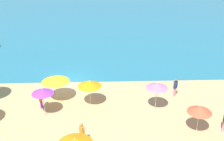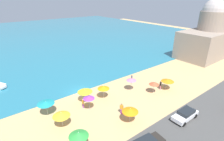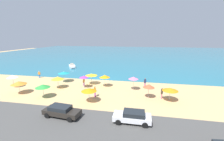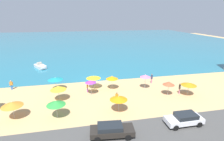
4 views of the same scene
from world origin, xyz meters
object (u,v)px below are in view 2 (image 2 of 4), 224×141
(beach_umbrella_8, at_px, (85,91))
(harbor_fortress, at_px, (207,36))
(beach_umbrella_7, at_px, (154,83))
(bather_2, at_px, (132,79))
(beach_umbrella_0, at_px, (103,87))
(beach_umbrella_3, at_px, (79,134))
(beach_umbrella_1, at_px, (131,79))
(bather_4, at_px, (122,108))
(beach_umbrella_2, at_px, (89,97))
(beach_umbrella_6, at_px, (46,102))
(bather_3, at_px, (83,103))
(beach_umbrella_9, at_px, (61,114))
(beach_umbrella_4, at_px, (130,110))
(parked_car_0, at_px, (185,114))
(beach_umbrella_10, at_px, (168,80))
(bather_1, at_px, (161,85))

(beach_umbrella_8, bearing_deg, harbor_fortress, -0.09)
(beach_umbrella_7, bearing_deg, bather_2, 94.40)
(beach_umbrella_0, xyz_separation_m, beach_umbrella_3, (-8.34, -7.11, -0.12))
(beach_umbrella_1, relative_size, bather_4, 1.44)
(beach_umbrella_2, distance_m, beach_umbrella_6, 6.20)
(bather_3, bearing_deg, bather_2, 7.32)
(beach_umbrella_9, xyz_separation_m, bather_2, (16.17, 3.68, -0.99))
(beach_umbrella_1, bearing_deg, beach_umbrella_9, -173.72)
(beach_umbrella_2, distance_m, beach_umbrella_4, 6.60)
(bather_2, height_order, parked_car_0, bather_2)
(beach_umbrella_6, relative_size, beach_umbrella_9, 1.06)
(beach_umbrella_8, xyz_separation_m, beach_umbrella_10, (14.19, -5.66, -0.14))
(beach_umbrella_3, height_order, parked_car_0, beach_umbrella_3)
(beach_umbrella_2, bearing_deg, beach_umbrella_0, 21.20)
(beach_umbrella_1, xyz_separation_m, beach_umbrella_6, (-14.77, 2.27, -0.19))
(bather_4, bearing_deg, beach_umbrella_8, 113.15)
(beach_umbrella_6, xyz_separation_m, bather_1, (19.36, -5.36, -1.09))
(beach_umbrella_7, height_order, bather_3, beach_umbrella_7)
(bather_2, xyz_separation_m, harbor_fortress, (28.00, -0.30, 5.04))
(beach_umbrella_1, distance_m, bather_1, 5.68)
(bather_2, height_order, bather_3, bather_2)
(beach_umbrella_7, xyz_separation_m, bather_4, (-8.48, -1.10, -1.01))
(beach_umbrella_6, height_order, bather_2, beach_umbrella_6)
(beach_umbrella_10, bearing_deg, beach_umbrella_6, 163.55)
(bather_1, distance_m, parked_car_0, 8.65)
(beach_umbrella_3, bearing_deg, parked_car_0, -17.51)
(beach_umbrella_9, bearing_deg, bather_3, 26.59)
(harbor_fortress, bearing_deg, beach_umbrella_7, -169.74)
(beach_umbrella_0, xyz_separation_m, parked_car_0, (6.01, -11.64, -1.30))
(beach_umbrella_3, bearing_deg, beach_umbrella_4, -1.25)
(bather_1, distance_m, bather_3, 14.77)
(beach_umbrella_0, bearing_deg, bather_2, 8.84)
(beach_umbrella_8, bearing_deg, beach_umbrella_4, -73.91)
(bather_1, height_order, harbor_fortress, harbor_fortress)
(bather_3, height_order, parked_car_0, bather_3)
(bather_4, bearing_deg, bather_3, 127.87)
(bather_2, xyz_separation_m, bather_3, (-11.86, -1.52, -0.12))
(beach_umbrella_3, distance_m, bather_2, 18.09)
(bather_3, bearing_deg, parked_car_0, -48.02)
(beach_umbrella_9, distance_m, bather_1, 18.69)
(beach_umbrella_4, xyz_separation_m, parked_car_0, (6.65, -4.36, -1.14))
(beach_umbrella_6, distance_m, bather_3, 5.47)
(beach_umbrella_4, bearing_deg, parked_car_0, -33.27)
(bather_2, bearing_deg, beach_umbrella_7, -85.60)
(beach_umbrella_1, xyz_separation_m, beach_umbrella_7, (2.57, -3.15, -0.28))
(beach_umbrella_3, height_order, bather_2, beach_umbrella_3)
(beach_umbrella_6, height_order, bather_3, beach_umbrella_6)
(beach_umbrella_6, bearing_deg, beach_umbrella_3, -84.02)
(beach_umbrella_8, height_order, harbor_fortress, harbor_fortress)
(beach_umbrella_6, bearing_deg, beach_umbrella_7, -17.36)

